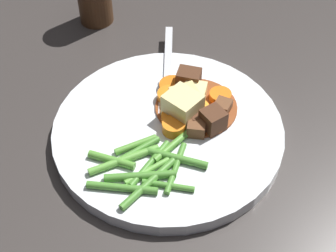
% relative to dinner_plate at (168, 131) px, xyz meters
% --- Properties ---
extents(ground_plane, '(3.00, 3.00, 0.00)m').
position_rel_dinner_plate_xyz_m(ground_plane, '(0.00, 0.00, -0.01)').
color(ground_plane, '#383330').
extents(dinner_plate, '(0.28, 0.28, 0.02)m').
position_rel_dinner_plate_xyz_m(dinner_plate, '(0.00, 0.00, 0.00)').
color(dinner_plate, white).
rests_on(dinner_plate, ground_plane).
extents(stew_sauce, '(0.10, 0.10, 0.00)m').
position_rel_dinner_plate_xyz_m(stew_sauce, '(0.05, 0.00, 0.01)').
color(stew_sauce, brown).
rests_on(stew_sauce, dinner_plate).
extents(carrot_slice_0, '(0.04, 0.04, 0.01)m').
position_rel_dinner_plate_xyz_m(carrot_slice_0, '(0.03, 0.03, 0.01)').
color(carrot_slice_0, orange).
rests_on(carrot_slice_0, dinner_plate).
extents(carrot_slice_1, '(0.05, 0.05, 0.01)m').
position_rel_dinner_plate_xyz_m(carrot_slice_1, '(0.05, 0.04, 0.01)').
color(carrot_slice_1, orange).
rests_on(carrot_slice_1, dinner_plate).
extents(carrot_slice_2, '(0.03, 0.03, 0.01)m').
position_rel_dinner_plate_xyz_m(carrot_slice_2, '(0.04, -0.01, 0.01)').
color(carrot_slice_2, orange).
rests_on(carrot_slice_2, dinner_plate).
extents(carrot_slice_3, '(0.04, 0.04, 0.01)m').
position_rel_dinner_plate_xyz_m(carrot_slice_3, '(0.08, -0.01, 0.01)').
color(carrot_slice_3, orange).
rests_on(carrot_slice_3, dinner_plate).
extents(carrot_slice_4, '(0.03, 0.03, 0.01)m').
position_rel_dinner_plate_xyz_m(carrot_slice_4, '(0.00, -0.01, 0.02)').
color(carrot_slice_4, orange).
rests_on(carrot_slice_4, dinner_plate).
extents(carrot_slice_5, '(0.04, 0.04, 0.01)m').
position_rel_dinner_plate_xyz_m(carrot_slice_5, '(0.01, 0.00, 0.01)').
color(carrot_slice_5, orange).
rests_on(carrot_slice_5, dinner_plate).
extents(potato_chunk_0, '(0.04, 0.04, 0.03)m').
position_rel_dinner_plate_xyz_m(potato_chunk_0, '(0.04, 0.01, 0.02)').
color(potato_chunk_0, '#E5CC7A').
rests_on(potato_chunk_0, dinner_plate).
extents(potato_chunk_1, '(0.04, 0.04, 0.03)m').
position_rel_dinner_plate_xyz_m(potato_chunk_1, '(0.02, -0.00, 0.03)').
color(potato_chunk_1, '#EAD68C').
rests_on(potato_chunk_1, dinner_plate).
extents(potato_chunk_2, '(0.04, 0.04, 0.02)m').
position_rel_dinner_plate_xyz_m(potato_chunk_2, '(0.05, 0.01, 0.02)').
color(potato_chunk_2, '#EAD68C').
rests_on(potato_chunk_2, dinner_plate).
extents(meat_chunk_0, '(0.04, 0.04, 0.03)m').
position_rel_dinner_plate_xyz_m(meat_chunk_0, '(0.06, 0.03, 0.02)').
color(meat_chunk_0, '#4C2B19').
rests_on(meat_chunk_0, dinner_plate).
extents(meat_chunk_1, '(0.03, 0.03, 0.03)m').
position_rel_dinner_plate_xyz_m(meat_chunk_1, '(0.04, -0.04, 0.02)').
color(meat_chunk_1, '#4C2B19').
rests_on(meat_chunk_1, dinner_plate).
extents(meat_chunk_2, '(0.03, 0.03, 0.02)m').
position_rel_dinner_plate_xyz_m(meat_chunk_2, '(0.03, -0.02, 0.02)').
color(meat_chunk_2, '#4C2B19').
rests_on(meat_chunk_2, dinner_plate).
extents(meat_chunk_3, '(0.03, 0.03, 0.02)m').
position_rel_dinner_plate_xyz_m(meat_chunk_3, '(0.07, -0.03, 0.02)').
color(meat_chunk_3, brown).
rests_on(meat_chunk_3, dinner_plate).
extents(meat_chunk_4, '(0.03, 0.03, 0.02)m').
position_rel_dinner_plate_xyz_m(meat_chunk_4, '(0.02, -0.03, 0.02)').
color(meat_chunk_4, brown).
rests_on(meat_chunk_4, dinner_plate).
extents(green_bean_0, '(0.03, 0.05, 0.01)m').
position_rel_dinner_plate_xyz_m(green_bean_0, '(-0.08, 0.00, 0.01)').
color(green_bean_0, '#599E38').
rests_on(green_bean_0, dinner_plate).
extents(green_bean_1, '(0.06, 0.06, 0.01)m').
position_rel_dinner_plate_xyz_m(green_bean_1, '(-0.10, -0.04, 0.01)').
color(green_bean_1, '#4C8E33').
rests_on(green_bean_1, dinner_plate).
extents(green_bean_2, '(0.07, 0.03, 0.01)m').
position_rel_dinner_plate_xyz_m(green_bean_2, '(-0.05, -0.03, 0.01)').
color(green_bean_2, '#4C8E33').
rests_on(green_bean_2, dinner_plate).
extents(green_bean_3, '(0.04, 0.05, 0.01)m').
position_rel_dinner_plate_xyz_m(green_bean_3, '(-0.06, -0.07, 0.01)').
color(green_bean_3, '#4C8E33').
rests_on(green_bean_3, dinner_plate).
extents(green_bean_4, '(0.07, 0.02, 0.01)m').
position_rel_dinner_plate_xyz_m(green_bean_4, '(-0.01, -0.03, 0.01)').
color(green_bean_4, '#599E38').
rests_on(green_bean_4, dinner_plate).
extents(green_bean_5, '(0.08, 0.03, 0.01)m').
position_rel_dinner_plate_xyz_m(green_bean_5, '(-0.07, -0.01, 0.01)').
color(green_bean_5, '#66AD42').
rests_on(green_bean_5, dinner_plate).
extents(green_bean_6, '(0.04, 0.06, 0.01)m').
position_rel_dinner_plate_xyz_m(green_bean_6, '(-0.03, -0.05, 0.01)').
color(green_bean_6, '#4C8E33').
rests_on(green_bean_6, dinner_plate).
extents(green_bean_7, '(0.06, 0.04, 0.01)m').
position_rel_dinner_plate_xyz_m(green_bean_7, '(-0.04, -0.05, 0.01)').
color(green_bean_7, '#4C8E33').
rests_on(green_bean_7, dinner_plate).
extents(green_bean_8, '(0.05, 0.02, 0.01)m').
position_rel_dinner_plate_xyz_m(green_bean_8, '(-0.05, -0.00, 0.01)').
color(green_bean_8, '#599E38').
rests_on(green_bean_8, dinner_plate).
extents(green_bean_9, '(0.07, 0.05, 0.01)m').
position_rel_dinner_plate_xyz_m(green_bean_9, '(-0.07, -0.04, 0.01)').
color(green_bean_9, '#4C8E33').
rests_on(green_bean_9, dinner_plate).
extents(green_bean_10, '(0.07, 0.01, 0.01)m').
position_rel_dinner_plate_xyz_m(green_bean_10, '(-0.06, -0.01, 0.01)').
color(green_bean_10, '#4C8E33').
rests_on(green_bean_10, dinner_plate).
extents(green_bean_11, '(0.08, 0.02, 0.01)m').
position_rel_dinner_plate_xyz_m(green_bean_11, '(-0.07, -0.05, 0.01)').
color(green_bean_11, '#4C8E33').
rests_on(green_bean_11, dinner_plate).
extents(green_bean_12, '(0.06, 0.01, 0.01)m').
position_rel_dinner_plate_xyz_m(green_bean_12, '(-0.06, -0.04, 0.01)').
color(green_bean_12, '#66AD42').
rests_on(green_bean_12, dinner_plate).
extents(fork, '(0.13, 0.14, 0.00)m').
position_rel_dinner_plate_xyz_m(fork, '(0.07, 0.07, 0.01)').
color(fork, silver).
rests_on(fork, dinner_plate).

